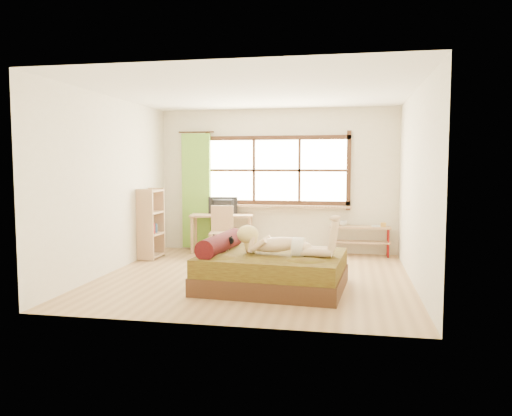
% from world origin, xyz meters
% --- Properties ---
extents(floor, '(4.50, 4.50, 0.00)m').
position_xyz_m(floor, '(0.00, 0.00, 0.00)').
color(floor, '#9E754C').
rests_on(floor, ground).
extents(ceiling, '(4.50, 4.50, 0.00)m').
position_xyz_m(ceiling, '(0.00, 0.00, 2.70)').
color(ceiling, white).
rests_on(ceiling, wall_back).
extents(wall_back, '(4.50, 0.00, 4.50)m').
position_xyz_m(wall_back, '(0.00, 2.25, 1.35)').
color(wall_back, silver).
rests_on(wall_back, floor).
extents(wall_front, '(4.50, 0.00, 4.50)m').
position_xyz_m(wall_front, '(0.00, -2.25, 1.35)').
color(wall_front, silver).
rests_on(wall_front, floor).
extents(wall_left, '(0.00, 4.50, 4.50)m').
position_xyz_m(wall_left, '(-2.25, 0.00, 1.35)').
color(wall_left, silver).
rests_on(wall_left, floor).
extents(wall_right, '(0.00, 4.50, 4.50)m').
position_xyz_m(wall_right, '(2.25, 0.00, 1.35)').
color(wall_right, silver).
rests_on(wall_right, floor).
extents(window, '(2.80, 0.16, 1.46)m').
position_xyz_m(window, '(0.00, 2.22, 1.51)').
color(window, '#FFEDBF').
rests_on(window, wall_back).
extents(curtain, '(0.55, 0.10, 2.20)m').
position_xyz_m(curtain, '(-1.55, 2.13, 1.15)').
color(curtain, '#5F9528').
rests_on(curtain, wall_back).
extents(bed, '(2.00, 1.65, 0.71)m').
position_xyz_m(bed, '(0.31, -0.59, 0.25)').
color(bed, '#371E10').
rests_on(bed, floor).
extents(woman, '(1.34, 0.48, 0.56)m').
position_xyz_m(woman, '(0.51, -0.65, 0.75)').
color(woman, beige).
rests_on(woman, bed).
extents(kitten, '(0.29, 0.14, 0.23)m').
position_xyz_m(kitten, '(-0.36, -0.50, 0.58)').
color(kitten, black).
rests_on(kitten, bed).
extents(desk, '(1.23, 0.70, 0.73)m').
position_xyz_m(desk, '(-1.00, 1.95, 0.63)').
color(desk, '#9D7655').
rests_on(desk, floor).
extents(monitor, '(0.56, 0.15, 0.32)m').
position_xyz_m(monitor, '(-1.00, 2.00, 0.89)').
color(monitor, black).
rests_on(monitor, desk).
extents(chair, '(0.46, 0.46, 0.91)m').
position_xyz_m(chair, '(-0.91, 1.58, 0.51)').
color(chair, '#9D7655').
rests_on(chair, floor).
extents(pipe_shelf, '(1.09, 0.28, 0.62)m').
position_xyz_m(pipe_shelf, '(1.57, 2.07, 0.40)').
color(pipe_shelf, '#9D7655').
rests_on(pipe_shelf, floor).
extents(cup, '(0.12, 0.12, 0.09)m').
position_xyz_m(cup, '(1.26, 2.07, 0.59)').
color(cup, gray).
rests_on(cup, pipe_shelf).
extents(book, '(0.16, 0.22, 0.02)m').
position_xyz_m(book, '(1.76, 2.07, 0.55)').
color(book, gray).
rests_on(book, pipe_shelf).
extents(bookshelf, '(0.31, 0.54, 1.23)m').
position_xyz_m(bookshelf, '(-2.08, 1.13, 0.63)').
color(bookshelf, '#9D7655').
rests_on(bookshelf, floor).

